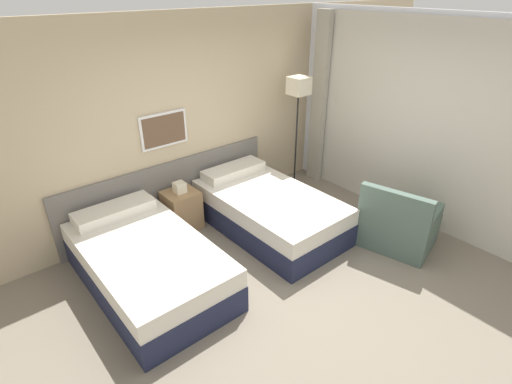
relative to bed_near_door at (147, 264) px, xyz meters
name	(u,v)px	position (x,y,z in m)	size (l,w,h in m)	color
ground_plane	(301,282)	(1.30, -1.08, -0.27)	(16.00, 16.00, 0.00)	slate
wall_headboard	(189,125)	(1.27, 1.06, 1.02)	(10.00, 0.10, 2.70)	#C6B28E
wall_window	(435,128)	(3.52, -1.17, 1.07)	(0.21, 4.62, 2.70)	white
bed_near_door	(147,264)	(0.00, 0.00, 0.00)	(1.15, 2.02, 0.66)	#1E233D
bed_near_window	(268,210)	(1.76, 0.00, 0.00)	(1.15, 2.02, 0.66)	#1E233D
nightstand	(182,209)	(0.88, 0.75, 0.01)	(0.43, 0.40, 0.68)	#9E7A51
floor_lamp	(298,94)	(2.88, 0.62, 1.26)	(0.27, 0.27, 1.78)	black
armchair	(397,226)	(2.74, -1.33, 0.00)	(0.91, 0.99, 0.87)	#4C6056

